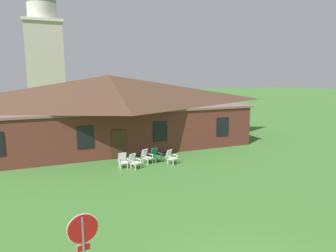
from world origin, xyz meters
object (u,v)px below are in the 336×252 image
stop_sign (84,241)px  lawn_chair_middle (156,155)px  lawn_chair_near_door (134,161)px  lawn_chair_by_porch (123,160)px  lawn_chair_right_end (171,157)px  lawn_chair_left_end (146,156)px

stop_sign → lawn_chair_middle: 13.20m
stop_sign → lawn_chair_near_door: 11.66m
lawn_chair_by_porch → lawn_chair_near_door: (0.64, -0.44, 0.00)m
stop_sign → lawn_chair_right_end: stop_sign is taller
lawn_chair_left_end → lawn_chair_by_porch: bearing=-168.5°
lawn_chair_near_door → lawn_chair_by_porch: bearing=145.5°
lawn_chair_right_end → lawn_chair_by_porch: bearing=172.4°
stop_sign → lawn_chair_by_porch: bearing=71.5°
lawn_chair_by_porch → lawn_chair_left_end: 1.75m
lawn_chair_middle → lawn_chair_right_end: size_ratio=1.00×
lawn_chair_right_end → lawn_chair_middle: bearing=132.4°
lawn_chair_by_porch → lawn_chair_right_end: 3.24m
lawn_chair_by_porch → lawn_chair_near_door: size_ratio=1.00×
stop_sign → lawn_chair_left_end: 12.82m
lawn_chair_near_door → lawn_chair_left_end: same height
lawn_chair_near_door → lawn_chair_middle: same height
stop_sign → lawn_chair_left_end: bearing=64.6°
lawn_chair_by_porch → lawn_chair_left_end: (1.72, 0.35, 0.00)m
lawn_chair_by_porch → lawn_chair_right_end: bearing=-7.6°
lawn_chair_by_porch → lawn_chair_middle: 2.47m
lawn_chair_middle → lawn_chair_by_porch: bearing=-169.9°
lawn_chair_middle → lawn_chair_right_end: 1.16m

